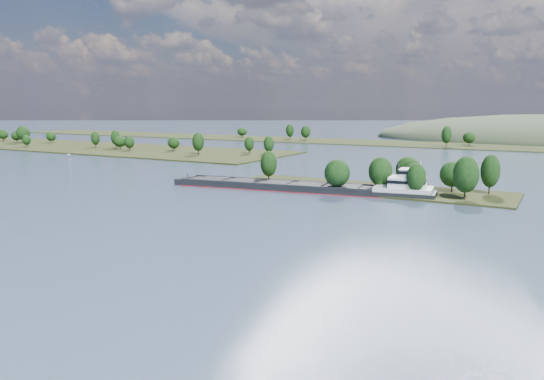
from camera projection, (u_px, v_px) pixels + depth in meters
The scene contains 6 objects.
ground at pixel (288, 222), 136.25m from camera, with size 1800.00×1800.00×0.00m, color #384961.
tree_island at pixel (388, 179), 182.52m from camera, with size 100.00×33.03×14.82m.
left_bank at pixel (88, 147), 367.00m from camera, with size 300.00×80.00×14.68m.
back_shoreline at pixel (481, 146), 373.46m from camera, with size 900.00×60.00×15.67m.
cargo_barge at pixel (316, 187), 183.62m from camera, with size 94.46×24.04×12.69m.
motorboat at pixel (69, 155), 302.57m from camera, with size 1.91×5.07×1.96m, color silver.
Camera 1 is at (61.18, 1.61, 29.81)m, focal length 35.00 mm.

